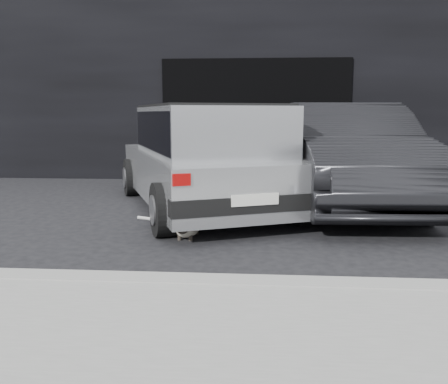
# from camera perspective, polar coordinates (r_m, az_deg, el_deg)

# --- Properties ---
(ground) EXTENTS (80.00, 80.00, 0.00)m
(ground) POSITION_cam_1_polar(r_m,az_deg,el_deg) (6.57, -5.42, -3.43)
(ground) COLOR black
(ground) RESTS_ON ground
(building_facade) EXTENTS (34.00, 4.00, 5.00)m
(building_facade) POSITION_cam_1_polar(r_m,az_deg,el_deg) (12.36, 3.95, 14.28)
(building_facade) COLOR black
(building_facade) RESTS_ON ground
(garage_opening) EXTENTS (4.00, 0.10, 2.60)m
(garage_opening) POSITION_cam_1_polar(r_m,az_deg,el_deg) (10.30, 3.80, 8.56)
(garage_opening) COLOR black
(garage_opening) RESTS_ON ground
(curb) EXTENTS (18.00, 0.25, 0.12)m
(curb) POSITION_cam_1_polar(r_m,az_deg,el_deg) (3.97, 2.71, -11.24)
(curb) COLOR gray
(curb) RESTS_ON ground
(sidewalk) EXTENTS (18.00, 2.20, 0.11)m
(sidewalk) POSITION_cam_1_polar(r_m,az_deg,el_deg) (2.88, 2.00, -19.80)
(sidewalk) COLOR gray
(sidewalk) RESTS_ON ground
(silver_hatchback) EXTENTS (3.40, 4.70, 1.58)m
(silver_hatchback) POSITION_cam_1_polar(r_m,az_deg,el_deg) (7.20, -2.21, 4.71)
(silver_hatchback) COLOR #AFB2B4
(silver_hatchback) RESTS_ON ground
(second_car) EXTENTS (1.91, 5.01, 1.63)m
(second_car) POSITION_cam_1_polar(r_m,az_deg,el_deg) (7.83, 14.53, 4.43)
(second_car) COLOR black
(second_car) RESTS_ON ground
(cat_siamese) EXTENTS (0.32, 0.80, 0.27)m
(cat_siamese) POSITION_cam_1_polar(r_m,az_deg,el_deg) (5.63, -4.45, -4.32)
(cat_siamese) COLOR beige
(cat_siamese) RESTS_ON ground
(cat_white) EXTENTS (0.82, 0.30, 0.38)m
(cat_white) POSITION_cam_1_polar(r_m,az_deg,el_deg) (6.06, -5.94, -2.73)
(cat_white) COLOR white
(cat_white) RESTS_ON ground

